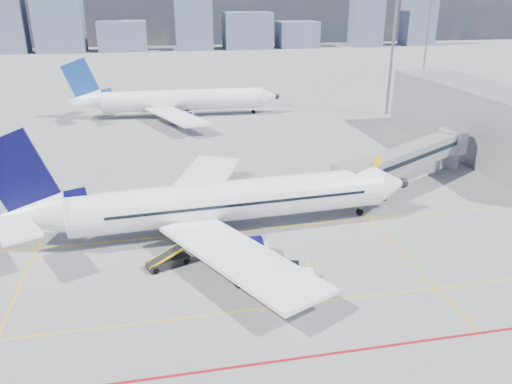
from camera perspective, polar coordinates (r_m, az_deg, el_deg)
The scene contains 13 objects.
ground at distance 44.75m, azimuth 0.12°, elevation -8.78°, with size 420.00×420.00×0.00m, color gray.
apron_markings at distance 41.39m, azimuth 0.43°, elevation -11.55°, with size 90.00×35.12×0.01m.
jet_bridge at distance 65.77m, azimuth 17.56°, elevation 3.91°, with size 23.55×15.78×6.30m.
terminal_block at distance 81.57m, azimuth 24.93°, elevation 7.14°, with size 10.00×42.00×10.00m.
floodlight_mast_ne at distance 103.84m, azimuth 15.38°, elevation 15.92°, with size 3.20×0.61×25.45m.
floodlight_mast_far at distance 147.31m, azimuth 19.07°, elevation 17.02°, with size 3.20×0.61×25.45m.
distant_skyline at distance 228.10m, azimuth -11.03°, elevation 18.47°, with size 254.31×15.23×31.55m.
main_aircraft at distance 50.12m, azimuth -4.71°, elevation -1.26°, with size 42.67×37.15×12.45m.
second_aircraft at distance 101.02m, azimuth -9.32°, elevation 10.29°, with size 41.75×36.37×12.17m.
baggage_tug at distance 42.59m, azimuth 4.66°, elevation -9.26°, with size 2.79×2.09×1.75m.
cargo_dolly at distance 42.38m, azimuth -0.44°, elevation -9.13°, with size 3.34×1.64×1.79m.
belt_loader at distance 45.65m, azimuth -9.88°, elevation -7.65°, with size 5.45×3.24×2.23m.
ramp_worker at distance 43.26m, azimuth 6.01°, elevation -8.87°, with size 0.58×0.38×1.58m, color yellow.
Camera 1 is at (-7.71, -37.79, 22.68)m, focal length 35.00 mm.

